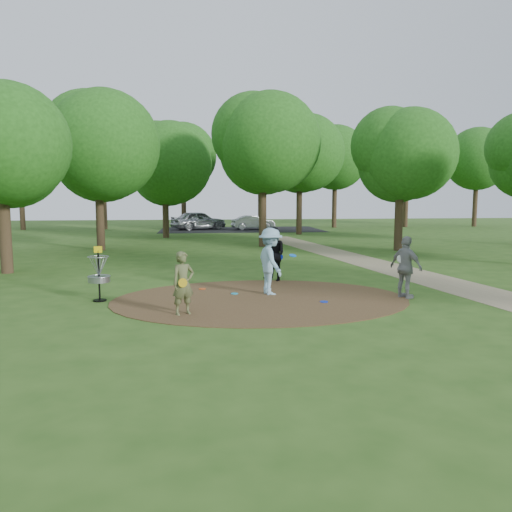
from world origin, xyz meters
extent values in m
plane|color=#2D5119|center=(0.00, 0.00, 0.00)|extent=(100.00, 100.00, 0.00)
cylinder|color=#47301C|center=(0.00, 0.00, 0.01)|extent=(8.40, 8.40, 0.02)
cube|color=#8C7A5B|center=(6.50, 2.00, 0.01)|extent=(7.55, 39.89, 0.01)
cube|color=black|center=(2.00, 30.00, 0.00)|extent=(14.00, 8.00, 0.01)
imported|color=brown|center=(-2.13, -1.62, 0.79)|extent=(0.68, 0.60, 1.58)
cylinder|color=yellow|center=(-2.13, -1.80, 0.83)|extent=(0.22, 0.10, 0.22)
imported|color=#88B4CB|center=(0.37, 0.69, 0.99)|extent=(1.01, 1.42, 1.99)
cylinder|color=blue|center=(1.04, 0.71, 1.16)|extent=(0.28, 0.28, 0.08)
imported|color=black|center=(0.83, 3.10, 0.93)|extent=(1.09, 1.15, 1.87)
cylinder|color=#0C24D5|center=(1.06, 3.11, 0.83)|extent=(0.23, 0.12, 0.22)
imported|color=gray|center=(4.14, -0.31, 0.90)|extent=(0.89, 1.13, 1.79)
cylinder|color=white|center=(3.96, -0.30, 1.14)|extent=(0.23, 0.09, 0.22)
cylinder|color=#189AC3|center=(-0.69, 0.80, 0.03)|extent=(0.22, 0.22, 0.02)
cylinder|color=#0B26C4|center=(1.67, -0.64, 0.03)|extent=(0.22, 0.22, 0.02)
cylinder|color=#C54413|center=(-1.64, 1.70, 0.03)|extent=(0.22, 0.22, 0.02)
imported|color=#94969B|center=(-1.69, 30.43, 0.82)|extent=(5.18, 3.72, 1.64)
imported|color=#97999E|center=(3.10, 29.92, 0.62)|extent=(3.90, 1.79, 1.24)
cylinder|color=black|center=(-4.50, 0.30, 0.68)|extent=(0.05, 0.05, 1.35)
cylinder|color=black|center=(-4.50, 0.30, 0.02)|extent=(0.36, 0.36, 0.04)
cylinder|color=gray|center=(-4.50, 0.30, 0.62)|extent=(0.60, 0.60, 0.16)
torus|color=gray|center=(-4.50, 0.30, 0.70)|extent=(0.63, 0.63, 0.03)
torus|color=gray|center=(-4.50, 0.30, 1.25)|extent=(0.58, 0.58, 0.02)
cube|color=yellow|center=(-4.50, 0.30, 1.45)|extent=(0.22, 0.02, 0.18)
cylinder|color=#332316|center=(-9.00, 6.00, 1.71)|extent=(0.44, 0.44, 3.42)
sphere|color=#1F4F15|center=(-9.00, 6.00, 4.64)|extent=(4.45, 4.45, 4.45)
cylinder|color=#332316|center=(-7.00, 14.00, 1.90)|extent=(0.44, 0.44, 3.80)
sphere|color=#1F4F15|center=(-7.00, 14.00, 5.41)|extent=(5.84, 5.84, 5.84)
cylinder|color=#332316|center=(2.00, 15.00, 2.09)|extent=(0.44, 0.44, 4.18)
sphere|color=#1F4F15|center=(2.00, 15.00, 5.75)|extent=(5.71, 5.71, 5.71)
cylinder|color=#332316|center=(9.00, 12.00, 1.80)|extent=(0.44, 0.44, 3.61)
sphere|color=#1F4F15|center=(9.00, 12.00, 4.93)|extent=(4.80, 4.80, 4.80)
cylinder|color=#332316|center=(-4.00, 22.00, 1.71)|extent=(0.44, 0.44, 3.42)
sphere|color=#1F4F15|center=(-4.00, 22.00, 5.01)|extent=(5.78, 5.78, 5.78)
cylinder|color=#332316|center=(6.00, 24.00, 2.19)|extent=(0.44, 0.44, 4.37)
sphere|color=#1F4F15|center=(6.00, 24.00, 5.98)|extent=(5.86, 5.86, 5.86)
camera|label=1|loc=(-1.75, -13.79, 2.90)|focal=35.00mm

